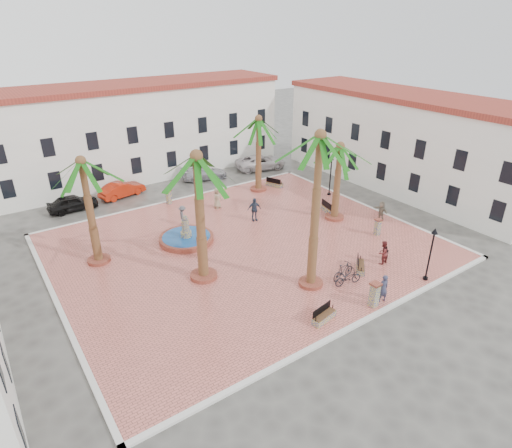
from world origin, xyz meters
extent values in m
plane|color=#56544F|center=(0.00, 0.00, 0.00)|extent=(120.00, 120.00, 0.00)
cube|color=#D36A5D|center=(0.00, 0.00, 0.07)|extent=(26.00, 22.00, 0.15)
cube|color=silver|center=(0.00, 11.00, 0.08)|extent=(26.30, 0.30, 0.16)
cube|color=silver|center=(0.00, -11.00, 0.08)|extent=(26.30, 0.30, 0.16)
cube|color=silver|center=(13.00, 0.00, 0.08)|extent=(0.30, 22.30, 0.16)
cube|color=silver|center=(-13.00, 0.00, 0.08)|extent=(0.30, 22.30, 0.16)
cube|color=white|center=(0.00, 20.00, 4.50)|extent=(30.00, 7.00, 9.00)
cube|color=maroon|center=(0.00, 20.00, 9.25)|extent=(30.40, 7.40, 0.50)
cube|color=black|center=(-13.12, 16.52, 2.20)|extent=(1.00, 0.12, 1.60)
cube|color=black|center=(-9.38, 16.52, 2.20)|extent=(1.00, 0.12, 1.60)
cube|color=black|center=(-5.62, 16.52, 2.20)|extent=(1.00, 0.12, 1.60)
cube|color=black|center=(-1.88, 16.52, 2.20)|extent=(1.00, 0.12, 1.60)
cube|color=black|center=(1.88, 16.52, 2.20)|extent=(1.00, 0.12, 1.60)
cube|color=black|center=(5.62, 16.52, 2.20)|extent=(1.00, 0.12, 1.60)
cube|color=black|center=(9.38, 16.52, 2.20)|extent=(1.00, 0.12, 1.60)
cube|color=black|center=(13.12, 16.52, 2.20)|extent=(1.00, 0.12, 1.60)
cube|color=black|center=(-9.38, 16.52, 5.20)|extent=(1.00, 0.12, 1.60)
cube|color=black|center=(-5.62, 16.52, 5.20)|extent=(1.00, 0.12, 1.60)
cube|color=black|center=(-1.88, 16.52, 5.20)|extent=(1.00, 0.12, 1.60)
cube|color=black|center=(1.88, 16.52, 5.20)|extent=(1.00, 0.12, 1.60)
cube|color=black|center=(5.62, 16.52, 5.20)|extent=(1.00, 0.12, 1.60)
cube|color=black|center=(9.38, 16.52, 5.20)|extent=(1.00, 0.12, 1.60)
cube|color=black|center=(13.12, 16.52, 5.20)|extent=(1.00, 0.12, 1.60)
cube|color=white|center=(20.00, 2.00, 4.25)|extent=(7.00, 26.00, 8.50)
cube|color=maroon|center=(20.00, 2.00, 8.75)|extent=(7.40, 26.40, 0.50)
cube|color=black|center=(16.54, -9.49, 2.20)|extent=(0.12, 1.00, 1.60)
cube|color=black|center=(16.54, -5.77, 2.20)|extent=(0.12, 1.00, 1.60)
cube|color=black|center=(16.54, -2.06, 2.20)|extent=(0.12, 1.00, 1.60)
cube|color=black|center=(16.54, 1.65, 2.20)|extent=(0.12, 1.00, 1.60)
cube|color=black|center=(16.54, 5.37, 2.20)|extent=(0.12, 1.00, 1.60)
cube|color=black|center=(16.54, 9.08, 2.20)|extent=(0.12, 1.00, 1.60)
cube|color=black|center=(16.54, 12.80, 2.20)|extent=(0.12, 1.00, 1.60)
cube|color=black|center=(16.54, -9.49, 5.20)|extent=(0.12, 1.00, 1.60)
cube|color=black|center=(16.54, -5.77, 5.20)|extent=(0.12, 1.00, 1.60)
cube|color=black|center=(16.54, -2.06, 5.20)|extent=(0.12, 1.00, 1.60)
cube|color=black|center=(16.54, 1.65, 5.20)|extent=(0.12, 1.00, 1.60)
cube|color=black|center=(16.54, 5.37, 5.20)|extent=(0.12, 1.00, 1.60)
cube|color=black|center=(16.54, 9.08, 5.20)|extent=(0.12, 1.00, 1.60)
cube|color=black|center=(16.54, 12.80, 5.20)|extent=(0.12, 1.00, 1.60)
cube|color=black|center=(-16.02, -10.00, 2.20)|extent=(0.12, 1.00, 1.60)
cube|color=black|center=(-16.02, -6.00, 2.20)|extent=(0.12, 1.00, 1.60)
cylinder|color=#9A4332|center=(-3.25, 3.04, 0.34)|extent=(4.07, 4.07, 0.39)
cylinder|color=#194C8C|center=(-3.25, 3.04, 0.52)|extent=(3.59, 3.59, 0.06)
cylinder|color=gray|center=(-3.25, 3.04, 0.54)|extent=(0.87, 0.87, 0.78)
cylinder|color=gray|center=(-3.25, 3.04, 1.31)|extent=(0.58, 0.58, 1.16)
sphere|color=gray|center=(-3.25, 3.04, 2.04)|extent=(0.43, 0.43, 0.43)
cylinder|color=#9A4332|center=(-9.54, 3.74, 0.26)|extent=(1.52, 1.52, 0.23)
cylinder|color=brown|center=(-9.54, 3.74, 3.86)|extent=(0.50, 0.50, 6.96)
sphere|color=brown|center=(-9.54, 3.74, 7.34)|extent=(0.67, 0.67, 0.67)
cylinder|color=#9A4332|center=(-4.55, -2.10, 0.28)|extent=(1.74, 1.74, 0.26)
cylinder|color=brown|center=(-4.55, -2.10, 4.32)|extent=(0.56, 0.56, 7.83)
sphere|color=brown|center=(-4.55, -2.10, 8.24)|extent=(0.76, 0.76, 0.76)
cylinder|color=#9A4332|center=(0.59, -6.65, 0.26)|extent=(1.52, 1.52, 0.23)
cylinder|color=brown|center=(0.59, -6.65, 5.01)|extent=(0.49, 0.49, 9.26)
sphere|color=brown|center=(0.59, -6.65, 9.64)|extent=(0.66, 0.66, 0.66)
cylinder|color=#9A4332|center=(8.74, -0.31, 0.27)|extent=(1.56, 1.56, 0.23)
cylinder|color=brown|center=(8.74, -0.31, 3.35)|extent=(0.51, 0.51, 5.93)
sphere|color=brown|center=(8.74, -0.31, 6.31)|extent=(0.68, 0.68, 0.68)
cylinder|color=#9A4332|center=(7.25, 8.64, 0.27)|extent=(1.57, 1.57, 0.24)
cylinder|color=brown|center=(7.25, 8.64, 3.72)|extent=(0.51, 0.51, 6.66)
sphere|color=brown|center=(7.25, 8.64, 7.05)|extent=(0.69, 0.69, 0.69)
cube|color=gray|center=(-1.16, -9.76, 0.33)|extent=(1.69, 0.78, 0.36)
cube|color=#56351E|center=(-1.16, -9.76, 0.54)|extent=(1.60, 0.72, 0.05)
cube|color=black|center=(-1.20, -9.56, 0.78)|extent=(1.52, 0.32, 0.45)
cylinder|color=black|center=(-1.92, -9.89, 0.65)|extent=(0.05, 0.05, 0.27)
cylinder|color=black|center=(-0.40, -9.62, 0.65)|extent=(0.05, 0.05, 0.27)
cube|color=gray|center=(4.43, -7.24, 0.33)|extent=(1.53, 1.52, 0.37)
cube|color=#56351E|center=(4.43, -7.24, 0.54)|extent=(1.43, 1.42, 0.06)
cube|color=black|center=(4.28, -7.09, 0.79)|extent=(1.14, 1.13, 0.46)
cylinder|color=black|center=(3.87, -7.79, 0.66)|extent=(0.05, 0.05, 0.28)
cylinder|color=black|center=(4.98, -6.69, 0.66)|extent=(0.05, 0.05, 0.28)
cube|color=gray|center=(9.15, 0.72, 0.37)|extent=(1.02, 2.02, 0.43)
cube|color=#56351E|center=(9.15, 0.72, 0.61)|extent=(0.94, 1.91, 0.06)
cube|color=black|center=(8.92, 0.77, 0.90)|extent=(0.47, 1.80, 0.54)
cylinder|color=black|center=(8.94, -0.18, 0.74)|extent=(0.05, 0.05, 0.32)
cylinder|color=black|center=(9.36, 1.61, 0.74)|extent=(0.05, 0.05, 0.32)
cube|color=gray|center=(9.11, 8.53, 0.34)|extent=(1.16, 1.78, 0.38)
cube|color=#56351E|center=(9.11, 8.53, 0.56)|extent=(1.08, 1.67, 0.06)
cube|color=black|center=(8.92, 8.44, 0.81)|extent=(0.68, 1.50, 0.47)
cylinder|color=black|center=(9.43, 7.79, 0.67)|extent=(0.05, 0.05, 0.28)
cylinder|color=black|center=(8.79, 9.27, 0.67)|extent=(0.05, 0.05, 0.28)
cylinder|color=black|center=(7.01, -10.40, 0.22)|extent=(0.32, 0.32, 0.14)
cylinder|color=black|center=(7.01, -10.40, 1.86)|extent=(0.11, 0.11, 3.25)
cone|color=black|center=(7.01, -10.40, 3.62)|extent=(0.40, 0.40, 0.36)
sphere|color=beige|center=(7.01, -10.40, 3.49)|extent=(0.22, 0.22, 0.22)
cylinder|color=black|center=(12.03, 3.80, 0.22)|extent=(0.34, 0.34, 0.15)
cylinder|color=black|center=(12.03, 3.80, 1.93)|extent=(0.11, 0.11, 3.37)
cone|color=black|center=(12.03, 3.80, 3.76)|extent=(0.41, 0.41, 0.37)
sphere|color=beige|center=(12.03, 3.80, 3.61)|extent=(0.22, 0.22, 0.22)
cube|color=gray|center=(2.09, -10.40, 0.87)|extent=(0.46, 0.46, 1.44)
cube|color=#9A4332|center=(2.09, -10.40, 1.65)|extent=(0.58, 0.58, 0.11)
cube|color=gray|center=(-1.33, 10.40, 0.76)|extent=(0.45, 0.45, 1.23)
cube|color=#9A4332|center=(-1.33, 10.40, 1.42)|extent=(0.56, 0.56, 0.09)
cube|color=gray|center=(9.31, -4.39, 0.76)|extent=(0.41, 0.41, 1.22)
cube|color=#9A4332|center=(9.31, -4.39, 1.41)|extent=(0.51, 0.51, 0.09)
cylinder|color=black|center=(7.00, -7.16, 0.47)|extent=(0.33, 0.33, 0.64)
imported|color=#33344E|center=(2.86, -10.36, 1.05)|extent=(0.75, 0.59, 1.79)
imported|color=black|center=(2.47, -7.97, 0.63)|extent=(1.93, 0.99, 0.97)
imported|color=maroon|center=(6.25, -7.47, 0.99)|extent=(0.85, 0.67, 1.69)
imported|color=black|center=(2.71, -7.32, 0.71)|extent=(1.91, 0.72, 1.12)
imported|color=#9D8668|center=(1.79, 7.11, 1.09)|extent=(1.06, 0.88, 1.87)
imported|color=#2C384D|center=(3.00, 3.15, 1.13)|extent=(1.23, 0.75, 1.96)
imported|color=#4E4E53|center=(-2.19, 5.77, 0.96)|extent=(0.85, 1.16, 1.62)
imported|color=gray|center=(11.69, -2.68, 0.96)|extent=(0.53, 1.51, 1.61)
imported|color=black|center=(-8.71, 14.11, 0.71)|extent=(4.19, 1.73, 1.42)
imported|color=red|center=(-4.08, 14.86, 0.71)|extent=(4.55, 2.42, 1.42)
imported|color=#B4B3BC|center=(4.63, 14.69, 0.68)|extent=(4.95, 2.85, 1.35)
imported|color=silver|center=(11.38, 14.12, 0.77)|extent=(5.98, 3.71, 1.54)
camera|label=1|loc=(-15.06, -23.25, 15.28)|focal=30.00mm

